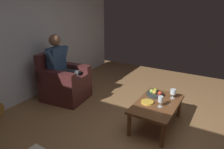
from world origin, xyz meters
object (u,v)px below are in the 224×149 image
Objects in this scene: fruit_bowl at (155,94)px; decorative_dish at (147,102)px; coffee_table at (157,106)px; wine_glass_far at (173,92)px; armchair at (64,83)px; wine_glass_near at (160,100)px; person_seated at (62,65)px.

fruit_bowl reaches higher than decorative_dish.
wine_glass_far reaches higher than coffee_table.
armchair reaches higher than decorative_dish.
wine_glass_near is at bearing 36.22° from coffee_table.
coffee_table is (0.00, 1.93, -0.36)m from person_seated.
person_seated is (0.00, -0.01, 0.36)m from armchair.
person_seated is 8.27× the size of wine_glass_far.
person_seated is 2.01m from wine_glass_near.
armchair is 3.49× the size of fruit_bowl.
fruit_bowl is 0.30m from decorative_dish.
wine_glass_near is at bearing 84.21° from decorative_dish.
fruit_bowl is (-0.22, 1.80, 0.10)m from armchair.
coffee_table is (0.01, 1.92, 0.01)m from armchair.
armchair is at bearing -83.03° from fruit_bowl.
armchair is 6.06× the size of wine_glass_far.
armchair is 4.93× the size of decorative_dish.
fruit_bowl is (0.05, -0.28, -0.07)m from wine_glass_far.
person_seated is at bearing -92.92° from wine_glass_near.
decorative_dish is (0.08, 1.79, 0.07)m from armchair.
armchair is 5.63× the size of wine_glass_near.
armchair is 2.00m from wine_glass_near.
person_seated reaches higher than armchair.
person_seated is 4.76× the size of fruit_bowl.
fruit_bowl is at bearing -152.79° from coffee_table.
person_seated reaches higher than fruit_bowl.
armchair reaches higher than fruit_bowl.
armchair is at bearing -90.17° from coffee_table.
wine_glass_far is at bearing 149.90° from coffee_table.
coffee_table is 6.45× the size of wine_glass_far.
wine_glass_far is 0.58× the size of fruit_bowl.
armchair is 0.94× the size of coffee_table.
person_seated is at bearing -90.00° from armchair.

